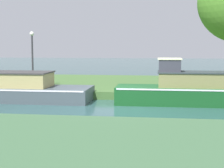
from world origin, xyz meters
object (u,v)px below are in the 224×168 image
slate_narrowboat (10,88)px  forest_barge (220,90)px  lamp_post (32,52)px  mooring_post_far (169,83)px

slate_narrowboat → forest_barge: bearing=-0.0°
lamp_post → forest_barge: bearing=-14.0°
slate_narrowboat → lamp_post: bearing=83.4°
forest_barge → mooring_post_far: size_ratio=10.95×
lamp_post → mooring_post_far: lamp_post is taller
forest_barge → slate_narrowboat: (-10.22, 0.00, -0.10)m
mooring_post_far → slate_narrowboat: bearing=-170.4°
forest_barge → lamp_post: 10.37m
forest_barge → mooring_post_far: (-2.32, 1.34, 0.12)m
forest_barge → slate_narrowboat: bearing=180.0°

